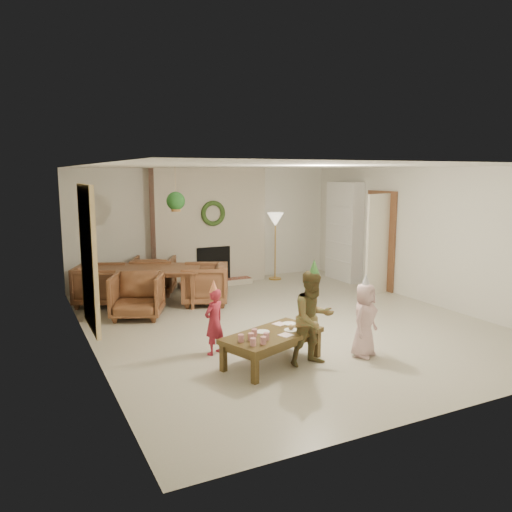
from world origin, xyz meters
TOP-DOWN VIEW (x-y plane):
  - floor at (0.00, 0.00)m, footprint 7.00×7.00m
  - ceiling at (0.00, 0.00)m, footprint 7.00×7.00m
  - wall_back at (0.00, 3.50)m, footprint 7.00×0.00m
  - wall_front at (0.00, -3.50)m, footprint 7.00×0.00m
  - wall_left at (-3.00, 0.00)m, footprint 0.00×7.00m
  - wall_right at (3.00, 0.00)m, footprint 0.00×7.00m
  - fireplace_mass at (0.00, 3.30)m, footprint 2.50×0.40m
  - fireplace_hearth at (0.00, 2.95)m, footprint 1.60×0.30m
  - fireplace_firebox at (0.00, 3.12)m, footprint 0.75×0.12m
  - fireplace_wreath at (0.00, 3.07)m, footprint 0.54×0.10m
  - floor_lamp_base at (1.46, 3.00)m, footprint 0.28×0.28m
  - floor_lamp_post at (1.46, 3.00)m, footprint 0.03×0.03m
  - floor_lamp_shade at (1.46, 3.00)m, footprint 0.36×0.36m
  - bookshelf_carcass at (2.84, 2.30)m, footprint 0.30×1.00m
  - bookshelf_shelf_a at (2.82, 2.30)m, footprint 0.30×0.92m
  - bookshelf_shelf_b at (2.82, 2.30)m, footprint 0.30×0.92m
  - bookshelf_shelf_c at (2.82, 2.30)m, footprint 0.30×0.92m
  - bookshelf_shelf_d at (2.82, 2.30)m, footprint 0.30×0.92m
  - books_row_lower at (2.80, 2.15)m, footprint 0.20×0.40m
  - books_row_mid at (2.80, 2.35)m, footprint 0.20×0.44m
  - books_row_upper at (2.80, 2.20)m, footprint 0.20×0.36m
  - door_frame at (2.96, 1.20)m, footprint 0.05×0.86m
  - door_leaf at (2.58, 0.82)m, footprint 0.77×0.32m
  - curtain_panel at (-2.96, 0.20)m, footprint 0.06×1.20m
  - dining_table at (-1.72, 2.06)m, footprint 2.21×1.78m
  - dining_chair_near at (-2.07, 1.28)m, footprint 1.07×1.09m
  - dining_chair_far at (-1.37, 2.84)m, footprint 1.07×1.09m
  - dining_chair_left at (-2.50, 2.41)m, footprint 1.09×1.07m
  - dining_chair_right at (-0.75, 1.63)m, footprint 1.09×1.07m
  - hanging_plant_cord at (-1.30, 1.50)m, footprint 0.01×0.01m
  - hanging_plant_pot at (-1.30, 1.50)m, footprint 0.16×0.16m
  - hanging_plant_foliage at (-1.30, 1.50)m, footprint 0.32×0.32m
  - coffee_table_top at (-1.02, -1.53)m, footprint 1.46×1.07m
  - coffee_table_apron at (-1.02, -1.53)m, footprint 1.33×0.94m
  - coffee_leg_fl at (-1.49, -1.99)m, footprint 0.09×0.09m
  - coffee_leg_fr at (-0.37, -1.58)m, footprint 0.09×0.09m
  - coffee_leg_bl at (-1.67, -1.49)m, footprint 0.09×0.09m
  - coffee_leg_br at (-0.56, -1.08)m, footprint 0.09×0.09m
  - cup_a at (-1.44, -1.85)m, footprint 0.09×0.09m
  - cup_b at (-1.51, -1.66)m, footprint 0.09×0.09m
  - cup_c at (-1.31, -1.85)m, footprint 0.09×0.09m
  - cup_d at (-1.38, -1.67)m, footprint 0.09×0.09m
  - cup_e at (-1.21, -1.73)m, footprint 0.09×0.09m
  - cup_f at (-1.28, -1.54)m, footprint 0.09×0.09m
  - plate_a at (-1.11, -1.44)m, footprint 0.23×0.23m
  - plate_b at (-0.75, -1.54)m, footprint 0.23×0.23m
  - plate_c at (-0.63, -1.28)m, footprint 0.23×0.23m
  - food_scoop at (-0.75, -1.54)m, footprint 0.09×0.09m
  - napkin_left at (-0.91, -1.68)m, footprint 0.19×0.19m
  - napkin_right at (-0.75, -1.24)m, footprint 0.19×0.19m
  - child_red at (-1.55, -0.88)m, footprint 0.39×0.34m
  - party_hat_red at (-1.55, -0.88)m, footprint 0.14×0.14m
  - child_plaid at (-0.58, -1.78)m, footprint 0.60×0.47m
  - party_hat_plaid at (-0.58, -1.78)m, footprint 0.18×0.18m
  - child_pink at (0.20, -1.82)m, footprint 0.57×0.49m
  - party_hat_pink at (0.20, -1.82)m, footprint 0.16×0.16m

SIDE VIEW (x-z plane):
  - floor at x=0.00m, z-range 0.00..0.00m
  - floor_lamp_base at x=1.46m, z-range 0.00..0.03m
  - fireplace_hearth at x=0.00m, z-range 0.00..0.12m
  - coffee_leg_fl at x=-1.49m, z-range 0.00..0.34m
  - coffee_leg_fr at x=-0.37m, z-range 0.00..0.34m
  - coffee_leg_bl at x=-1.67m, z-range 0.00..0.34m
  - coffee_leg_br at x=-0.56m, z-range 0.00..0.34m
  - coffee_table_apron at x=-1.02m, z-range 0.26..0.34m
  - dining_table at x=-1.72m, z-range 0.00..0.68m
  - coffee_table_top at x=-1.02m, z-range 0.34..0.40m
  - dining_chair_near at x=-2.07m, z-range 0.00..0.75m
  - dining_chair_far at x=-1.37m, z-range 0.00..0.75m
  - dining_chair_left at x=-2.50m, z-range 0.00..0.75m
  - dining_chair_right at x=-0.75m, z-range 0.00..0.75m
  - napkin_left at x=-0.91m, z-range 0.40..0.41m
  - napkin_right at x=-0.75m, z-range 0.40..0.41m
  - plate_a at x=-1.11m, z-range 0.40..0.41m
  - plate_b at x=-0.75m, z-range 0.40..0.41m
  - plate_c at x=-0.63m, z-range 0.40..0.41m
  - food_scoop at x=-0.75m, z-range 0.41..0.48m
  - child_red at x=-1.55m, z-range 0.00..0.89m
  - cup_a at x=-1.44m, z-range 0.40..0.49m
  - cup_b at x=-1.51m, z-range 0.40..0.49m
  - cup_c at x=-1.31m, z-range 0.40..0.49m
  - cup_d at x=-1.38m, z-range 0.40..0.49m
  - cup_e at x=-1.21m, z-range 0.40..0.49m
  - cup_f at x=-1.28m, z-range 0.40..0.49m
  - fireplace_firebox at x=0.00m, z-range 0.07..0.82m
  - bookshelf_shelf_a at x=2.82m, z-range 0.43..0.47m
  - child_pink at x=0.20m, z-range 0.00..0.98m
  - books_row_lower at x=2.80m, z-range 0.47..0.71m
  - child_plaid at x=-0.58m, z-range 0.00..1.21m
  - floor_lamp_post at x=1.46m, z-range 0.03..1.39m
  - bookshelf_shelf_b at x=2.82m, z-range 0.83..0.86m
  - party_hat_red at x=-1.55m, z-range 0.85..1.02m
  - books_row_mid at x=2.80m, z-range 0.87..1.11m
  - door_leaf at x=2.58m, z-range 0.00..2.00m
  - door_frame at x=2.96m, z-range 0.00..2.04m
  - party_hat_pink at x=0.20m, z-range 0.93..1.11m
  - bookshelf_carcass at x=2.84m, z-range 0.00..2.20m
  - wall_back at x=0.00m, z-range -2.25..4.75m
  - wall_front at x=0.00m, z-range -2.25..4.75m
  - wall_left at x=-3.00m, z-range -2.25..4.75m
  - wall_right at x=3.00m, z-range -2.25..4.75m
  - fireplace_mass at x=0.00m, z-range 0.00..2.50m
  - bookshelf_shelf_c at x=2.82m, z-range 1.24..1.26m
  - curtain_panel at x=-2.96m, z-range 0.25..2.25m
  - party_hat_plaid at x=-0.58m, z-range 1.15..1.35m
  - floor_lamp_shade at x=1.46m, z-range 1.21..1.52m
  - books_row_upper at x=2.80m, z-range 1.27..1.49m
  - fireplace_wreath at x=0.00m, z-range 1.28..1.82m
  - bookshelf_shelf_d at x=2.82m, z-range 1.64..1.66m
  - hanging_plant_pot at x=-1.30m, z-range 1.74..1.86m
  - hanging_plant_foliage at x=-1.30m, z-range 1.76..2.08m
  - hanging_plant_cord at x=-1.30m, z-range 1.80..2.50m
  - ceiling at x=0.00m, z-range 2.50..2.50m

